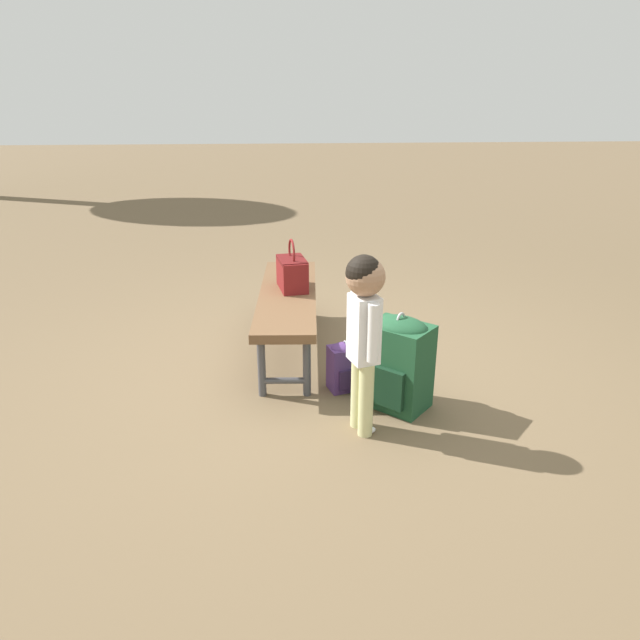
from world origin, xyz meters
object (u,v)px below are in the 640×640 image
object	(u,v)px
park_bench	(288,299)
handbag	(292,272)
backpack_small	(345,365)
child_standing	(364,317)
backpack_large	(398,360)

from	to	relation	value
park_bench	handbag	distance (m)	0.20
park_bench	backpack_small	bearing A→B (deg)	27.67
child_standing	backpack_large	size ratio (longest dim) A/B	1.69
child_standing	backpack_large	bearing A→B (deg)	135.55
child_standing	backpack_large	xyz separation A→B (m)	(-0.26, 0.26, -0.38)
handbag	backpack_large	distance (m)	1.16
child_standing	backpack_small	world-z (taller)	child_standing
park_bench	backpack_large	xyz separation A→B (m)	(0.88, 0.63, -0.09)
handbag	backpack_small	size ratio (longest dim) A/B	1.10
park_bench	backpack_large	size ratio (longest dim) A/B	2.70
park_bench	child_standing	bearing A→B (deg)	18.01
child_standing	backpack_small	xyz separation A→B (m)	(-0.50, -0.03, -0.51)
backpack_large	child_standing	bearing A→B (deg)	-44.45
handbag	backpack_large	size ratio (longest dim) A/B	0.61
park_bench	handbag	world-z (taller)	handbag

